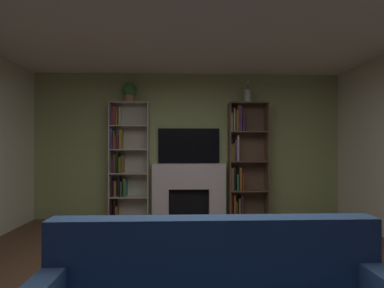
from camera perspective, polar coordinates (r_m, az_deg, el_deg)
The scene contains 7 objects.
wall_back_accent at distance 5.46m, azimuth -0.64°, elevation -0.37°, with size 5.75×0.06×2.67m, color #A1B171.
fireplace at distance 5.39m, azimuth -0.60°, elevation -9.00°, with size 1.42×0.50×1.01m.
tv at distance 5.40m, azimuth -0.62°, elevation -0.34°, with size 1.12×0.06×0.64m, color black.
bookshelf_left at distance 5.44m, azimuth -12.88°, elevation -3.31°, with size 0.70×0.27×2.12m.
bookshelf_right at distance 5.44m, azimuth 9.77°, elevation -3.54°, with size 0.70×0.32×2.12m.
potted_plant at distance 5.45m, azimuth -12.05°, elevation 9.94°, with size 0.25×0.25×0.35m.
vase_with_flowers at distance 5.49m, azimuth 10.76°, elevation 9.32°, with size 0.13×0.13×0.41m.
Camera 1 is at (-0.13, -2.59, 1.34)m, focal length 27.47 mm.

